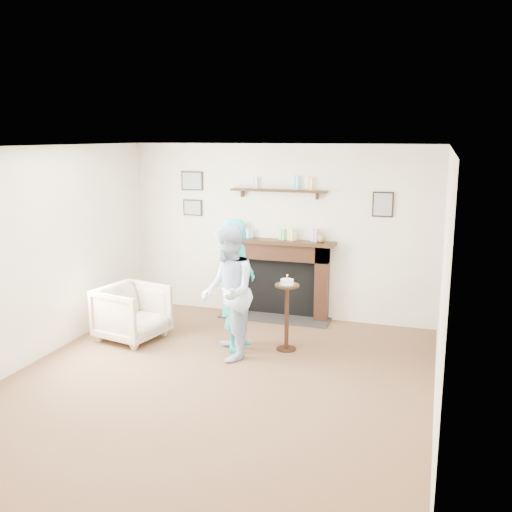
# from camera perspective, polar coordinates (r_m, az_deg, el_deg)

# --- Properties ---
(ground) EXTENTS (5.00, 5.00, 0.00)m
(ground) POSITION_cam_1_polar(r_m,az_deg,el_deg) (6.32, -4.01, -12.46)
(ground) COLOR brown
(ground) RESTS_ON ground
(room_shell) EXTENTS (4.54, 5.02, 2.52)m
(room_shell) POSITION_cam_1_polar(r_m,az_deg,el_deg) (6.48, -1.94, 3.20)
(room_shell) COLOR beige
(room_shell) RESTS_ON ground
(armchair) EXTENTS (0.92, 0.91, 0.71)m
(armchair) POSITION_cam_1_polar(r_m,az_deg,el_deg) (7.71, -12.16, -8.10)
(armchair) COLOR #C5B892
(armchair) RESTS_ON ground
(man) EXTENTS (0.88, 0.96, 1.61)m
(man) POSITION_cam_1_polar(r_m,az_deg,el_deg) (6.97, -2.79, -10.03)
(man) COLOR silver
(man) RESTS_ON ground
(woman) EXTENTS (0.47, 0.64, 1.64)m
(woman) POSITION_cam_1_polar(r_m,az_deg,el_deg) (7.24, -1.71, -9.17)
(woman) COLOR #1EA7AD
(woman) RESTS_ON ground
(pedestal_table) EXTENTS (0.30, 0.30, 0.96)m
(pedestal_table) POSITION_cam_1_polar(r_m,az_deg,el_deg) (7.01, 3.10, -4.80)
(pedestal_table) COLOR black
(pedestal_table) RESTS_ON ground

